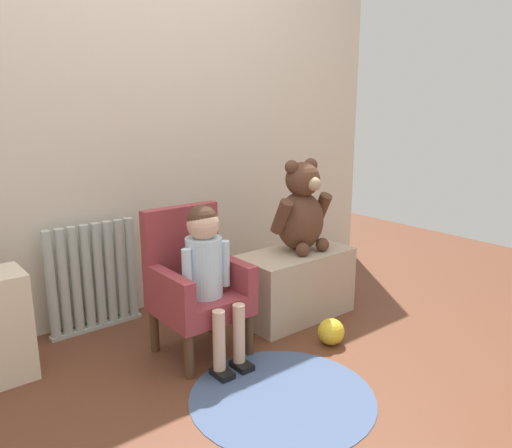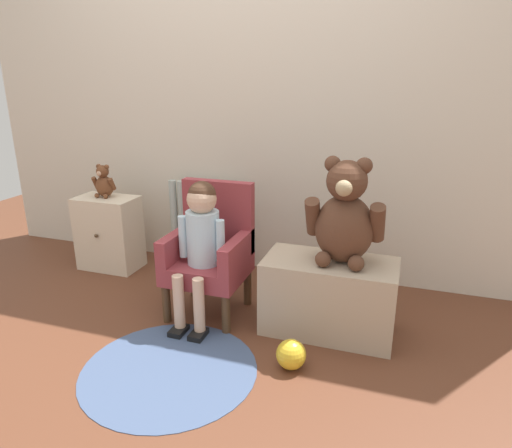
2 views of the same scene
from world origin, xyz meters
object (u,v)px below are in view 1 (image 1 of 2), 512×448
(low_bench, at_px, (295,284))
(large_teddy_bear, at_px, (301,211))
(child_figure, at_px, (207,261))
(floor_rug, at_px, (282,396))
(toy_ball, at_px, (331,332))
(child_armchair, at_px, (195,283))
(radiator, at_px, (93,278))

(low_bench, relative_size, large_teddy_bear, 1.27)
(child_figure, relative_size, floor_rug, 0.96)
(low_bench, distance_m, floor_rug, 0.84)
(floor_rug, distance_m, toy_ball, 0.54)
(child_armchair, xyz_separation_m, child_figure, (0.00, -0.11, 0.14))
(low_bench, xyz_separation_m, large_teddy_bear, (0.05, 0.02, 0.41))
(radiator, relative_size, floor_rug, 0.75)
(child_figure, bearing_deg, floor_rug, -84.00)
(child_armchair, xyz_separation_m, low_bench, (0.65, -0.02, -0.16))
(large_teddy_bear, xyz_separation_m, toy_ball, (-0.15, -0.38, -0.54))
(child_armchair, bearing_deg, floor_rug, -85.15)
(child_figure, height_order, toy_ball, child_figure)
(floor_rug, bearing_deg, toy_ball, 20.92)
(low_bench, xyz_separation_m, toy_ball, (-0.10, -0.37, -0.12))
(child_armchair, bearing_deg, large_teddy_bear, -0.31)
(toy_ball, bearing_deg, child_figure, 153.42)
(radiator, xyz_separation_m, child_armchair, (0.29, -0.53, 0.06))
(large_teddy_bear, height_order, floor_rug, large_teddy_bear)
(child_figure, bearing_deg, radiator, 114.48)
(floor_rug, bearing_deg, child_armchair, 94.85)
(child_armchair, height_order, large_teddy_bear, large_teddy_bear)
(radiator, height_order, child_armchair, child_armchair)
(child_figure, distance_m, low_bench, 0.72)
(large_teddy_bear, height_order, toy_ball, large_teddy_bear)
(child_figure, relative_size, large_teddy_bear, 1.45)
(radiator, xyz_separation_m, floor_rug, (0.34, -1.11, -0.28))
(large_teddy_bear, bearing_deg, radiator, 151.56)
(radiator, bearing_deg, child_armchair, -61.18)
(low_bench, bearing_deg, radiator, 149.55)
(child_armchair, xyz_separation_m, large_teddy_bear, (0.70, -0.00, 0.26))
(radiator, xyz_separation_m, large_teddy_bear, (0.99, -0.54, 0.32))
(low_bench, distance_m, toy_ball, 0.40)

